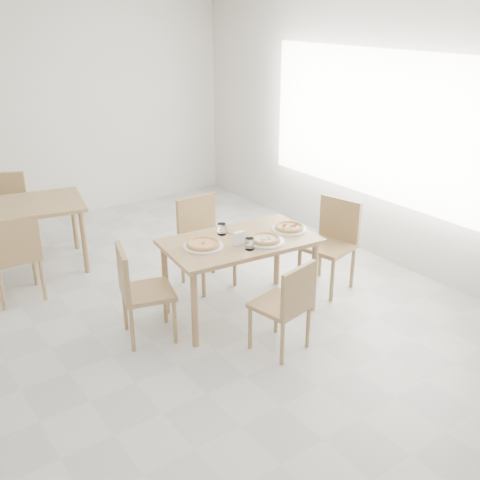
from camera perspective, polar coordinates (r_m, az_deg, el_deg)
room at (r=6.45m, az=13.41°, el=11.32°), size 7.28×7.00×7.00m
main_table at (r=5.13m, az=0.00°, el=-0.89°), size 1.46×0.93×0.75m
chair_south at (r=4.64m, az=4.83°, el=-6.26°), size 0.48×0.48×0.82m
chair_north at (r=5.78m, az=-3.77°, el=0.53°), size 0.47×0.47×0.92m
chair_west at (r=4.87m, az=-10.34°, el=-4.73°), size 0.53×0.53×0.87m
chair_east at (r=5.76m, az=9.37°, el=0.23°), size 0.55×0.55×0.93m
plate_margherita at (r=4.94m, az=-3.75°, el=-0.63°), size 0.35×0.35×0.02m
plate_mushroom at (r=5.04m, az=2.55°, el=-0.12°), size 0.35×0.35×0.02m
plate_pepperoni at (r=5.32m, az=5.02°, el=1.10°), size 0.33×0.33×0.02m
pizza_margherita at (r=4.93m, az=-3.75°, el=-0.39°), size 0.33×0.33×0.03m
pizza_mushroom at (r=5.03m, az=2.55°, el=0.12°), size 0.35×0.35×0.03m
pizza_pepperoni at (r=5.31m, az=5.03°, el=1.33°), size 0.31×0.31×0.03m
tumbler_a at (r=4.87m, az=0.99°, el=-0.40°), size 0.08×0.08×0.10m
tumbler_b at (r=5.19m, az=-1.88°, el=1.11°), size 0.08×0.08×0.11m
napkin_holder at (r=4.95m, az=-0.08°, el=0.11°), size 0.12×0.06×0.13m
fork_a at (r=5.32m, az=-1.36°, el=1.09°), size 0.11×0.18×0.01m
fork_b at (r=5.22m, az=-1.09°, el=0.68°), size 0.06×0.17×0.01m
second_table at (r=6.46m, az=-22.25°, el=2.53°), size 1.64×1.15×0.75m
chair_back_s at (r=5.81m, az=-21.86°, el=-1.14°), size 0.48×0.48×0.90m
chair_back_n at (r=7.25m, az=-22.59°, el=3.31°), size 0.59×0.59×0.88m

